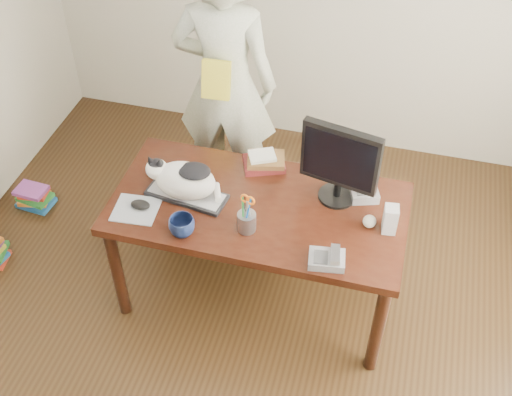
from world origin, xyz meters
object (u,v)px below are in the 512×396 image
at_px(phone, 328,259).
at_px(baseball, 369,221).
at_px(calculator, 363,189).
at_px(person, 225,85).
at_px(monitor, 340,161).
at_px(book_stack, 265,161).
at_px(pen_cup, 247,220).
at_px(cat, 183,179).
at_px(coffee_mug, 182,226).
at_px(speaker, 390,219).
at_px(desk, 262,215).
at_px(book_pile_b, 34,197).
at_px(keyboard, 187,195).
at_px(mouse, 140,205).

bearing_deg(phone, baseball, 53.29).
height_order(calculator, person, person).
distance_m(monitor, phone, 0.52).
bearing_deg(book_stack, person, 108.15).
distance_m(pen_cup, baseball, 0.64).
relative_size(cat, coffee_mug, 3.27).
bearing_deg(speaker, desk, 166.41).
height_order(phone, baseball, phone).
distance_m(desk, calculator, 0.58).
bearing_deg(baseball, book_pile_b, 171.35).
bearing_deg(coffee_mug, book_pile_b, 154.92).
bearing_deg(monitor, pen_cup, -127.58).
bearing_deg(keyboard, person, 100.68).
distance_m(pen_cup, coffee_mug, 0.33).
height_order(cat, coffee_mug, cat).
bearing_deg(calculator, person, 129.81).
xyz_separation_m(monitor, speaker, (0.30, -0.16, -0.19)).
height_order(speaker, baseball, speaker).
xyz_separation_m(desk, mouse, (-0.61, -0.26, 0.17)).
relative_size(desk, cat, 3.64).
bearing_deg(desk, coffee_mug, -130.53).
bearing_deg(calculator, desk, 178.65).
relative_size(speaker, calculator, 0.69).
bearing_deg(keyboard, book_stack, 53.45).
distance_m(keyboard, coffee_mug, 0.28).
height_order(cat, person, person).
relative_size(keyboard, speaker, 2.90).
distance_m(monitor, calculator, 0.29).
bearing_deg(desk, mouse, -156.60).
distance_m(person, book_pile_b, 1.61).
bearing_deg(cat, phone, -9.92).
bearing_deg(coffee_mug, pen_cup, 20.06).
xyz_separation_m(pen_cup, coffee_mug, (-0.31, -0.11, -0.02)).
relative_size(pen_cup, speaker, 1.55).
distance_m(desk, pen_cup, 0.34).
distance_m(pen_cup, book_pile_b, 1.94).
relative_size(monitor, baseball, 6.81).
bearing_deg(calculator, pen_cup, -160.12).
height_order(baseball, person, person).
xyz_separation_m(pen_cup, book_pile_b, (-1.71, 0.54, -0.75)).
bearing_deg(monitor, mouse, -149.01).
relative_size(desk, book_pile_b, 6.20).
distance_m(desk, book_stack, 0.31).
bearing_deg(keyboard, desk, 23.70).
bearing_deg(person, book_pile_b, 18.18).
bearing_deg(desk, person, 119.85).
bearing_deg(cat, mouse, -134.42).
bearing_deg(desk, pen_cup, -92.73).
bearing_deg(person, monitor, 137.70).
relative_size(pen_cup, coffee_mug, 1.85).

